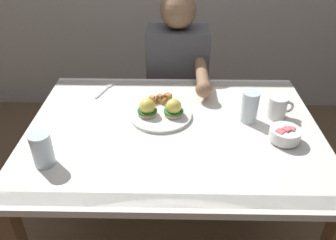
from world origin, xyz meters
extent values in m
cube|color=white|center=(0.00, 0.00, 0.73)|extent=(1.20, 0.90, 0.03)
cube|color=#3F7F51|center=(0.00, -0.40, 0.74)|extent=(1.20, 0.06, 0.00)
cube|color=#3F7F51|center=(0.00, 0.40, 0.74)|extent=(1.20, 0.06, 0.00)
cube|color=brown|center=(-0.55, 0.40, 0.36)|extent=(0.06, 0.06, 0.71)
cube|color=brown|center=(0.55, 0.40, 0.36)|extent=(0.06, 0.06, 0.71)
cylinder|color=white|center=(-0.06, 0.09, 0.75)|extent=(0.27, 0.27, 0.01)
cylinder|color=tan|center=(-0.11, 0.08, 0.76)|extent=(0.08, 0.08, 0.02)
cylinder|color=#236028|center=(-0.11, 0.08, 0.78)|extent=(0.08, 0.08, 0.01)
sphere|color=#F7DB56|center=(-0.11, 0.08, 0.80)|extent=(0.07, 0.07, 0.07)
cylinder|color=tan|center=(0.00, 0.08, 0.76)|extent=(0.08, 0.08, 0.02)
cylinder|color=#286B2D|center=(0.00, 0.08, 0.78)|extent=(0.08, 0.08, 0.01)
sphere|color=#F7DB56|center=(0.00, 0.08, 0.80)|extent=(0.07, 0.07, 0.07)
cube|color=#AD7038|center=(-0.06, 0.19, 0.77)|extent=(0.03, 0.03, 0.04)
cube|color=#AD7038|center=(-0.09, 0.19, 0.77)|extent=(0.03, 0.03, 0.03)
cube|color=#AD7038|center=(-0.03, 0.20, 0.77)|extent=(0.04, 0.04, 0.04)
cube|color=tan|center=(-0.10, 0.18, 0.77)|extent=(0.03, 0.03, 0.03)
cube|color=#B77A42|center=(-0.05, 0.18, 0.77)|extent=(0.04, 0.04, 0.03)
cylinder|color=white|center=(0.43, -0.08, 0.74)|extent=(0.10, 0.10, 0.01)
cylinder|color=white|center=(0.43, -0.08, 0.77)|extent=(0.12, 0.12, 0.04)
cube|color=#B7E093|center=(0.42, -0.07, 0.78)|extent=(0.03, 0.03, 0.02)
cube|color=#EA6B70|center=(0.43, -0.07, 0.78)|extent=(0.04, 0.04, 0.03)
cube|color=#F4A85B|center=(0.43, -0.05, 0.77)|extent=(0.04, 0.04, 0.03)
cube|color=#EA6B70|center=(0.45, -0.08, 0.79)|extent=(0.04, 0.04, 0.03)
cube|color=#B7E093|center=(0.44, -0.10, 0.77)|extent=(0.04, 0.04, 0.03)
cube|color=#EA6B70|center=(0.42, -0.10, 0.77)|extent=(0.03, 0.03, 0.02)
cube|color=#EA6B70|center=(0.43, -0.08, 0.79)|extent=(0.04, 0.04, 0.03)
cube|color=#EA6B70|center=(0.43, -0.10, 0.77)|extent=(0.03, 0.03, 0.03)
cube|color=#EA6B70|center=(0.40, -0.09, 0.78)|extent=(0.04, 0.04, 0.03)
cylinder|color=white|center=(0.44, 0.10, 0.79)|extent=(0.08, 0.08, 0.09)
cylinder|color=black|center=(0.44, 0.10, 0.83)|extent=(0.07, 0.07, 0.01)
torus|color=white|center=(0.48, 0.10, 0.79)|extent=(0.06, 0.01, 0.06)
cube|color=silver|center=(-0.35, 0.30, 0.74)|extent=(0.05, 0.12, 0.00)
cube|color=silver|center=(-0.32, 0.37, 0.74)|extent=(0.03, 0.04, 0.00)
cylinder|color=silver|center=(0.32, 0.07, 0.81)|extent=(0.07, 0.07, 0.13)
cylinder|color=silver|center=(0.32, 0.07, 0.78)|extent=(0.06, 0.06, 0.08)
cylinder|color=silver|center=(-0.46, -0.23, 0.80)|extent=(0.07, 0.07, 0.13)
cylinder|color=silver|center=(-0.46, -0.23, 0.77)|extent=(0.07, 0.07, 0.07)
cylinder|color=#33333D|center=(-0.07, 0.53, 0.23)|extent=(0.11, 0.11, 0.45)
cylinder|color=#33333D|center=(0.11, 0.53, 0.23)|extent=(0.11, 0.11, 0.45)
cube|color=#4C4C51|center=(0.02, 0.63, 0.70)|extent=(0.34, 0.20, 0.50)
sphere|color=#936B4C|center=(0.02, 0.63, 1.04)|extent=(0.19, 0.19, 0.19)
cylinder|color=#936B4C|center=(0.14, 0.38, 0.80)|extent=(0.06, 0.30, 0.06)
sphere|color=#936B4C|center=(0.14, 0.23, 0.80)|extent=(0.08, 0.08, 0.08)
camera|label=1|loc=(0.00, -1.15, 1.54)|focal=36.48mm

